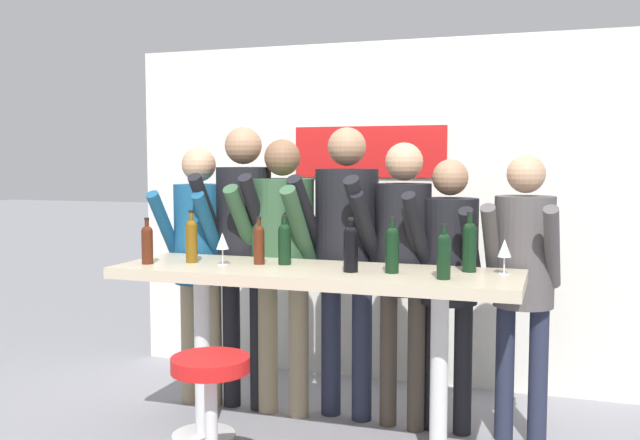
# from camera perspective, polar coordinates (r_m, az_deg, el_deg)

# --- Properties ---
(back_wall) EXTENTS (3.75, 0.12, 2.41)m
(back_wall) POSITION_cam_1_polar(r_m,az_deg,el_deg) (5.13, 4.78, 0.65)
(back_wall) COLOR silver
(back_wall) RESTS_ON ground_plane
(tasting_table) EXTENTS (2.15, 0.66, 1.01)m
(tasting_table) POSITION_cam_1_polar(r_m,az_deg,el_deg) (3.80, -0.48, -6.22)
(tasting_table) COLOR beige
(tasting_table) RESTS_ON ground_plane
(bar_stool) EXTENTS (0.38, 0.38, 0.68)m
(bar_stool) POSITION_cam_1_polar(r_m,az_deg,el_deg) (3.44, -8.72, -14.44)
(bar_stool) COLOR silver
(bar_stool) RESTS_ON ground_plane
(person_far_left) EXTENTS (0.39, 0.50, 1.66)m
(person_far_left) POSITION_cam_1_polar(r_m,az_deg,el_deg) (4.62, -9.64, -2.02)
(person_far_left) COLOR gray
(person_far_left) RESTS_ON ground_plane
(person_left) EXTENTS (0.41, 0.54, 1.79)m
(person_left) POSITION_cam_1_polar(r_m,az_deg,el_deg) (4.49, -6.15, -1.12)
(person_left) COLOR black
(person_left) RESTS_ON ground_plane
(person_center_left) EXTENTS (0.48, 0.58, 1.71)m
(person_center_left) POSITION_cam_1_polar(r_m,az_deg,el_deg) (4.37, -3.06, -2.13)
(person_center_left) COLOR gray
(person_center_left) RESTS_ON ground_plane
(person_center) EXTENTS (0.51, 0.62, 1.78)m
(person_center) POSITION_cam_1_polar(r_m,az_deg,el_deg) (4.30, 2.08, -1.60)
(person_center) COLOR #23283D
(person_center) RESTS_ON ground_plane
(person_center_right) EXTENTS (0.44, 0.56, 1.68)m
(person_center_right) POSITION_cam_1_polar(r_m,az_deg,el_deg) (4.16, 6.62, -2.50)
(person_center_right) COLOR #473D33
(person_center_right) RESTS_ON ground_plane
(person_right) EXTENTS (0.42, 0.52, 1.59)m
(person_right) POSITION_cam_1_polar(r_m,az_deg,el_deg) (4.15, 10.25, -3.51)
(person_right) COLOR black
(person_right) RESTS_ON ground_plane
(person_far_right) EXTENTS (0.41, 0.52, 1.61)m
(person_far_right) POSITION_cam_1_polar(r_m,az_deg,el_deg) (4.09, 15.98, -3.53)
(person_far_right) COLOR #23283D
(person_far_right) RESTS_ON ground_plane
(wine_bottle_0) EXTENTS (0.07, 0.07, 0.30)m
(wine_bottle_0) POSITION_cam_1_polar(r_m,az_deg,el_deg) (4.04, -10.25, -1.48)
(wine_bottle_0) COLOR brown
(wine_bottle_0) RESTS_ON tasting_table
(wine_bottle_1) EXTENTS (0.07, 0.07, 0.27)m
(wine_bottle_1) POSITION_cam_1_polar(r_m,az_deg,el_deg) (3.47, 9.87, -2.68)
(wine_bottle_1) COLOR black
(wine_bottle_1) RESTS_ON tasting_table
(wine_bottle_2) EXTENTS (0.07, 0.07, 0.27)m
(wine_bottle_2) POSITION_cam_1_polar(r_m,az_deg,el_deg) (3.91, -2.85, -1.75)
(wine_bottle_2) COLOR black
(wine_bottle_2) RESTS_ON tasting_table
(wine_bottle_3) EXTENTS (0.08, 0.08, 0.28)m
(wine_bottle_3) POSITION_cam_1_polar(r_m,az_deg,el_deg) (3.65, 2.49, -2.14)
(wine_bottle_3) COLOR black
(wine_bottle_3) RESTS_ON tasting_table
(wine_bottle_4) EXTENTS (0.07, 0.07, 0.31)m
(wine_bottle_4) POSITION_cam_1_polar(r_m,az_deg,el_deg) (3.72, 11.87, -1.92)
(wine_bottle_4) COLOR black
(wine_bottle_4) RESTS_ON tasting_table
(wine_bottle_5) EXTENTS (0.06, 0.06, 0.26)m
(wine_bottle_5) POSITION_cam_1_polar(r_m,az_deg,el_deg) (4.04, -13.66, -1.77)
(wine_bottle_5) COLOR #4C1E0F
(wine_bottle_5) RESTS_ON tasting_table
(wine_bottle_6) EXTENTS (0.07, 0.07, 0.29)m
(wine_bottle_6) POSITION_cam_1_polar(r_m,az_deg,el_deg) (3.63, 5.80, -2.19)
(wine_bottle_6) COLOR black
(wine_bottle_6) RESTS_ON tasting_table
(wine_bottle_7) EXTENTS (0.06, 0.06, 0.26)m
(wine_bottle_7) POSITION_cam_1_polar(r_m,az_deg,el_deg) (3.93, -4.90, -1.81)
(wine_bottle_7) COLOR #4C1E0F
(wine_bottle_7) RESTS_ON tasting_table
(wine_glass_0) EXTENTS (0.07, 0.07, 0.18)m
(wine_glass_0) POSITION_cam_1_polar(r_m,az_deg,el_deg) (3.69, 14.54, -2.29)
(wine_glass_0) COLOR silver
(wine_glass_0) RESTS_ON tasting_table
(wine_glass_1) EXTENTS (0.07, 0.07, 0.18)m
(wine_glass_1) POSITION_cam_1_polar(r_m,az_deg,el_deg) (3.93, -7.81, -1.77)
(wine_glass_1) COLOR silver
(wine_glass_1) RESTS_ON tasting_table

